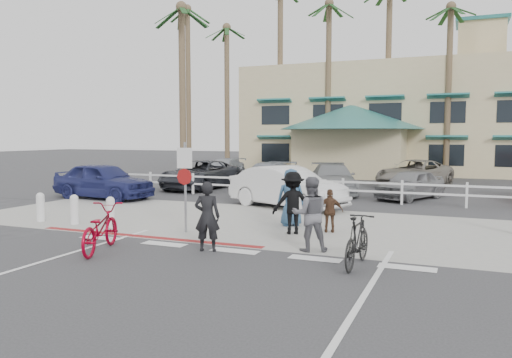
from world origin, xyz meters
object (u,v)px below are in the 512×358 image
at_px(bike_black, 357,241).
at_px(car_white_sedan, 287,187).
at_px(sign_post, 185,182).
at_px(car_red_compact, 103,181).
at_px(bike_red, 100,228).

distance_m(bike_black, car_white_sedan, 8.72).
distance_m(sign_post, car_red_compact, 9.05).
bearing_deg(car_red_compact, bike_red, -135.99).
bearing_deg(sign_post, car_white_sedan, 79.37).
xyz_separation_m(sign_post, bike_black, (5.29, -1.87, -0.89)).
bearing_deg(bike_black, sign_post, -16.24).
height_order(car_white_sedan, car_red_compact, car_red_compact).
bearing_deg(sign_post, bike_red, -103.57).
bearing_deg(bike_red, car_white_sedan, -120.52).
relative_size(bike_black, car_red_compact, 0.39).
xyz_separation_m(sign_post, bike_red, (-0.69, -2.85, -0.89)).
xyz_separation_m(car_white_sedan, car_red_compact, (-8.38, -0.46, 0.00)).
height_order(bike_red, car_white_sedan, car_white_sedan).
relative_size(bike_red, car_white_sedan, 0.44).
distance_m(bike_black, car_red_compact, 14.50).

